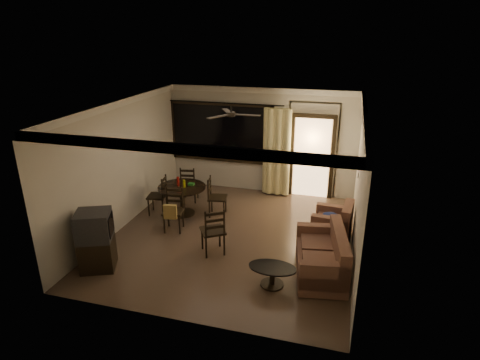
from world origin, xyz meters
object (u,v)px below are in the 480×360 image
(coffee_table, at_px, (272,273))
(tv_cabinet, at_px, (96,240))
(dining_chair_south, at_px, (174,218))
(side_chair, at_px, (213,239))
(dining_chair_west, at_px, (158,203))
(armchair, at_px, (334,224))
(dining_chair_east, at_px, (217,204))
(dining_table, at_px, (182,192))
(sofa, at_px, (324,258))
(dining_chair_north, at_px, (190,190))

(coffee_table, bearing_deg, tv_cabinet, -174.24)
(dining_chair_south, distance_m, side_chair, 1.33)
(dining_chair_west, xyz_separation_m, armchair, (4.14, -0.12, 0.04))
(dining_chair_east, bearing_deg, tv_cabinet, 142.94)
(dining_table, height_order, dining_chair_east, dining_chair_east)
(dining_chair_east, distance_m, sofa, 3.21)
(dining_chair_west, bearing_deg, coffee_table, 46.58)
(dining_chair_south, bearing_deg, tv_cabinet, -122.48)
(dining_chair_west, xyz_separation_m, dining_chair_north, (0.44, 0.92, 0.00))
(dining_table, bearing_deg, coffee_table, -40.79)
(sofa, distance_m, armchair, 1.43)
(dining_chair_south, relative_size, tv_cabinet, 0.83)
(dining_table, relative_size, sofa, 0.68)
(dining_chair_west, bearing_deg, dining_chair_north, 144.74)
(dining_chair_east, distance_m, side_chair, 1.72)
(dining_chair_north, xyz_separation_m, tv_cabinet, (-0.45, -3.37, 0.29))
(sofa, relative_size, side_chair, 1.64)
(dining_chair_north, relative_size, side_chair, 0.94)
(armchair, bearing_deg, side_chair, -145.67)
(side_chair, bearing_deg, tv_cabinet, -2.41)
(dining_table, xyz_separation_m, coffee_table, (2.63, -2.27, -0.31))
(dining_chair_south, distance_m, armchair, 3.47)
(dining_chair_north, bearing_deg, side_chair, 112.18)
(dining_chair_east, relative_size, tv_cabinet, 0.83)
(dining_chair_east, bearing_deg, side_chair, -173.96)
(dining_chair_south, height_order, armchair, dining_chair_south)
(dining_chair_west, bearing_deg, dining_chair_south, 35.79)
(sofa, height_order, side_chair, side_chair)
(dining_chair_south, height_order, tv_cabinet, tv_cabinet)
(side_chair, bearing_deg, dining_chair_north, -90.35)
(dining_chair_west, distance_m, armchair, 4.14)
(dining_chair_south, relative_size, sofa, 0.57)
(dining_chair_west, distance_m, tv_cabinet, 2.47)
(coffee_table, bearing_deg, dining_chair_south, 150.20)
(dining_chair_north, bearing_deg, sofa, 135.70)
(dining_chair_west, distance_m, coffee_table, 3.84)
(dining_chair_south, bearing_deg, dining_chair_north, 90.00)
(dining_chair_west, bearing_deg, sofa, 59.16)
(dining_chair_north, distance_m, sofa, 4.35)
(dining_chair_south, bearing_deg, side_chair, -39.92)
(tv_cabinet, xyz_separation_m, armchair, (4.15, 2.33, -0.25))
(dining_chair_north, height_order, armchair, dining_chair_north)
(dining_chair_west, height_order, dining_chair_east, same)
(tv_cabinet, bearing_deg, side_chair, 7.11)
(tv_cabinet, distance_m, side_chair, 2.18)
(dining_table, xyz_separation_m, armchair, (3.56, -0.27, -0.23))
(sofa, bearing_deg, armchair, 76.22)
(dining_chair_west, relative_size, coffee_table, 1.14)
(dining_table, bearing_deg, dining_chair_east, 9.76)
(dining_chair_west, bearing_deg, dining_table, 94.34)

